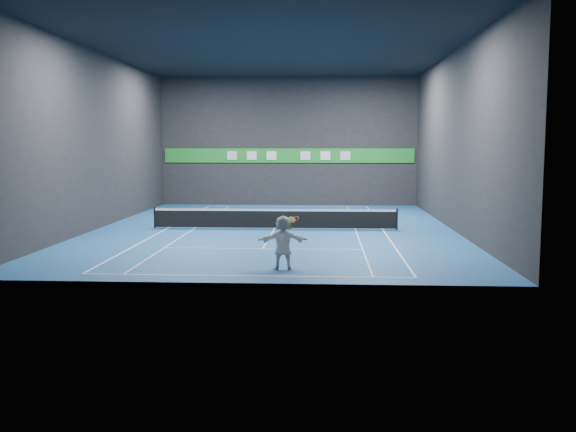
# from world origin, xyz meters

# --- Properties ---
(ground) EXTENTS (26.00, 26.00, 0.00)m
(ground) POSITION_xyz_m (0.00, 0.00, 0.00)
(ground) COLOR #194F8D
(ground) RESTS_ON ground
(ceiling) EXTENTS (26.00, 26.00, 0.00)m
(ceiling) POSITION_xyz_m (0.00, 0.00, 9.00)
(ceiling) COLOR black
(ceiling) RESTS_ON ground
(wall_back) EXTENTS (18.00, 0.10, 9.00)m
(wall_back) POSITION_xyz_m (0.00, 13.00, 4.50)
(wall_back) COLOR black
(wall_back) RESTS_ON ground
(wall_front) EXTENTS (18.00, 0.10, 9.00)m
(wall_front) POSITION_xyz_m (0.00, -13.00, 4.50)
(wall_front) COLOR black
(wall_front) RESTS_ON ground
(wall_left) EXTENTS (0.10, 26.00, 9.00)m
(wall_left) POSITION_xyz_m (-9.00, 0.00, 4.50)
(wall_left) COLOR black
(wall_left) RESTS_ON ground
(wall_right) EXTENTS (0.10, 26.00, 9.00)m
(wall_right) POSITION_xyz_m (9.00, 0.00, 4.50)
(wall_right) COLOR black
(wall_right) RESTS_ON ground
(baseline_near) EXTENTS (10.98, 0.08, 0.01)m
(baseline_near) POSITION_xyz_m (0.00, -11.89, 0.00)
(baseline_near) COLOR white
(baseline_near) RESTS_ON ground
(baseline_far) EXTENTS (10.98, 0.08, 0.01)m
(baseline_far) POSITION_xyz_m (0.00, 11.89, 0.00)
(baseline_far) COLOR white
(baseline_far) RESTS_ON ground
(sideline_doubles_left) EXTENTS (0.08, 23.78, 0.01)m
(sideline_doubles_left) POSITION_xyz_m (-5.49, 0.00, 0.00)
(sideline_doubles_left) COLOR white
(sideline_doubles_left) RESTS_ON ground
(sideline_doubles_right) EXTENTS (0.08, 23.78, 0.01)m
(sideline_doubles_right) POSITION_xyz_m (5.49, 0.00, 0.00)
(sideline_doubles_right) COLOR white
(sideline_doubles_right) RESTS_ON ground
(sideline_singles_left) EXTENTS (0.06, 23.78, 0.01)m
(sideline_singles_left) POSITION_xyz_m (-4.11, 0.00, 0.00)
(sideline_singles_left) COLOR white
(sideline_singles_left) RESTS_ON ground
(sideline_singles_right) EXTENTS (0.06, 23.78, 0.01)m
(sideline_singles_right) POSITION_xyz_m (4.11, 0.00, 0.00)
(sideline_singles_right) COLOR white
(sideline_singles_right) RESTS_ON ground
(service_line_near) EXTENTS (8.23, 0.06, 0.01)m
(service_line_near) POSITION_xyz_m (0.00, -6.40, 0.00)
(service_line_near) COLOR white
(service_line_near) RESTS_ON ground
(service_line_far) EXTENTS (8.23, 0.06, 0.01)m
(service_line_far) POSITION_xyz_m (0.00, 6.40, 0.00)
(service_line_far) COLOR white
(service_line_far) RESTS_ON ground
(center_service_line) EXTENTS (0.06, 12.80, 0.01)m
(center_service_line) POSITION_xyz_m (0.00, 0.00, 0.00)
(center_service_line) COLOR white
(center_service_line) RESTS_ON ground
(player) EXTENTS (1.78, 0.75, 1.87)m
(player) POSITION_xyz_m (1.11, -10.70, 0.93)
(player) COLOR white
(player) RESTS_ON ground
(tennis_ball) EXTENTS (0.07, 0.07, 0.07)m
(tennis_ball) POSITION_xyz_m (0.71, -10.74, 3.19)
(tennis_ball) COLOR #D6EA27
(tennis_ball) RESTS_ON player
(tennis_net) EXTENTS (12.50, 0.10, 1.07)m
(tennis_net) POSITION_xyz_m (0.00, 0.00, 0.54)
(tennis_net) COLOR black
(tennis_net) RESTS_ON ground
(sponsor_banner) EXTENTS (17.64, 0.11, 1.00)m
(sponsor_banner) POSITION_xyz_m (0.00, 12.93, 3.50)
(sponsor_banner) COLOR #1F8E2D
(sponsor_banner) RESTS_ON wall_back
(tennis_racket) EXTENTS (0.48, 0.36, 0.50)m
(tennis_racket) POSITION_xyz_m (1.48, -10.65, 1.70)
(tennis_racket) COLOR red
(tennis_racket) RESTS_ON player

